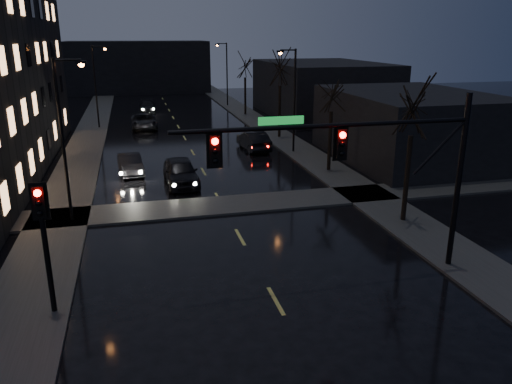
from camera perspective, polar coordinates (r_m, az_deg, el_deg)
sidewalk_left at (r=43.19m, az=-19.04°, el=4.64°), size 3.00×140.00×0.12m
sidewalk_right at (r=44.91m, az=3.15°, el=6.04°), size 3.00×140.00×0.12m
sidewalk_cross at (r=27.45m, az=-3.81°, el=-1.52°), size 40.00×3.00×0.12m
commercial_right_near at (r=39.16m, az=17.09°, el=7.22°), size 10.00×14.00×5.00m
commercial_right_far at (r=59.40m, az=7.49°, el=11.62°), size 12.00×18.00×6.00m
far_block at (r=85.22m, az=-13.30°, el=13.75°), size 22.00×10.00×8.00m
signal_mast at (r=18.55m, az=13.12°, el=4.16°), size 11.11×0.41×7.00m
signal_pole_left at (r=17.41m, az=-23.11°, el=-4.12°), size 0.35×0.41×4.53m
tree_near at (r=24.83m, az=17.66°, el=10.28°), size 3.52×3.52×8.08m
tree_mid_a at (r=33.76m, az=8.72°, el=11.95°), size 3.30×3.30×7.58m
tree_mid_b at (r=45.00m, az=2.79°, el=14.49°), size 3.74×3.74×8.59m
tree_far at (r=58.56m, az=-1.26°, el=14.68°), size 3.43×3.43×7.88m
streetlight_l_near at (r=25.61m, az=-20.88°, el=6.88°), size 1.53×0.28×8.00m
streetlight_l_far at (r=52.32m, az=-17.70°, el=12.12°), size 1.53×0.28×8.00m
streetlight_r_mid at (r=39.20m, az=4.13°, el=11.31°), size 1.53×0.28×8.00m
streetlight_r_far at (r=66.30m, az=-3.53°, el=13.88°), size 1.53×0.28×8.00m
oncoming_car_a at (r=31.49m, az=-8.61°, el=2.30°), size 2.06×4.92×1.66m
oncoming_car_b at (r=34.70m, az=-14.16°, el=3.09°), size 1.83×4.14×1.32m
oncoming_car_c at (r=51.44m, az=-12.68°, el=7.89°), size 2.47×5.33×1.48m
oncoming_car_d at (r=62.75m, az=-12.31°, el=9.54°), size 1.96×4.67×1.35m
lead_car at (r=40.74m, az=-0.29°, el=5.89°), size 1.96×4.79×1.54m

